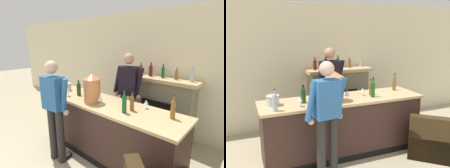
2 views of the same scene
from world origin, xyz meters
TOP-DOWN VIEW (x-y plane):
  - wall_back_panel at (0.00, 4.04)m, footprint 12.00×0.07m
  - bar_counter at (0.25, 2.47)m, footprint 2.85×0.77m
  - fireplace_stone at (0.70, 3.78)m, footprint 1.48×0.52m
  - person_customer at (-0.28, 1.80)m, footprint 0.65×0.35m
  - person_bartender at (0.26, 3.14)m, footprint 0.65×0.36m
  - copper_dispenser at (0.05, 2.35)m, footprint 0.30×0.34m
  - ice_bucket_steel at (-0.93, 2.50)m, footprint 0.21×0.21m
  - wine_bottle_chardonnay_pale at (0.80, 2.48)m, footprint 0.07×0.07m
  - wine_bottle_rose_blush at (-0.26, 2.58)m, footprint 0.08×0.08m
  - wine_bottle_cabernet_heavy at (-0.94, 2.20)m, footprint 0.07×0.07m
  - wine_bottle_merlot_tall at (1.39, 2.61)m, footprint 0.07×0.07m
  - wine_bottle_burgundy_dark at (0.76, 2.34)m, footprint 0.07×0.07m
  - wine_bottle_port_short at (-0.46, 2.45)m, footprint 0.08×0.08m
  - wine_glass_near_bucket at (0.64, 2.49)m, footprint 0.08×0.08m
  - wine_glass_by_dispenser at (0.92, 2.70)m, footprint 0.07×0.07m
  - wine_glass_front_left at (0.27, 2.33)m, footprint 0.08×0.08m
  - wine_glass_front_right at (-0.55, 2.27)m, footprint 0.08×0.08m

SIDE VIEW (x-z plane):
  - bar_counter at x=0.25m, z-range 0.00..1.02m
  - fireplace_stone at x=0.70m, z-range -0.14..1.48m
  - person_customer at x=-0.28m, z-range 0.10..1.86m
  - person_bartender at x=0.26m, z-range 0.11..1.94m
  - ice_bucket_steel at x=-0.93m, z-range 1.02..1.18m
  - wine_glass_by_dispenser at x=0.92m, z-range 1.04..1.19m
  - wine_glass_near_bucket at x=0.64m, z-range 1.05..1.19m
  - wine_glass_front_right at x=-0.55m, z-range 1.05..1.21m
  - wine_glass_front_left at x=0.27m, z-range 1.05..1.23m
  - wine_bottle_rose_blush at x=-0.26m, z-range 1.00..1.29m
  - wine_bottle_chardonnay_pale at x=0.80m, z-range 1.00..1.29m
  - wine_bottle_port_short at x=-0.46m, z-range 1.00..1.30m
  - wine_bottle_cabernet_heavy at x=-0.94m, z-range 1.00..1.33m
  - wine_bottle_merlot_tall at x=1.39m, z-range 0.99..1.33m
  - wine_bottle_burgundy_dark at x=0.76m, z-range 0.99..1.34m
  - copper_dispenser at x=0.05m, z-range 1.02..1.52m
  - wall_back_panel at x=0.00m, z-range 0.00..2.75m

